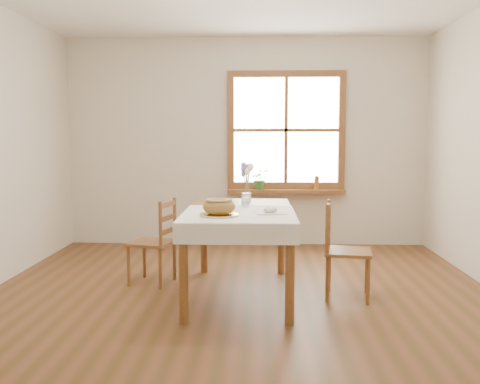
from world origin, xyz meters
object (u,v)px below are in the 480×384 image
object	(u,v)px
bread_plate	(219,215)
flower_vase	(246,199)
chair_right	(348,250)
chair_left	(152,241)
dining_table	(240,219)

from	to	relation	value
bread_plate	flower_vase	size ratio (longest dim) A/B	3.20
chair_right	chair_left	bearing A→B (deg)	87.09
dining_table	chair_right	world-z (taller)	chair_right
chair_left	bread_plate	distance (m)	1.11
dining_table	chair_right	distance (m)	0.96
chair_right	bread_plate	world-z (taller)	chair_right
dining_table	flower_vase	world-z (taller)	flower_vase
chair_left	bread_plate	world-z (taller)	chair_left
chair_left	flower_vase	bearing A→B (deg)	107.27
flower_vase	bread_plate	bearing A→B (deg)	-103.06
bread_plate	chair_left	bearing A→B (deg)	131.33
chair_right	bread_plate	bearing A→B (deg)	119.91
chair_left	flower_vase	size ratio (longest dim) A/B	8.63
flower_vase	chair_right	bearing A→B (deg)	-26.39
flower_vase	chair_left	bearing A→B (deg)	-177.28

